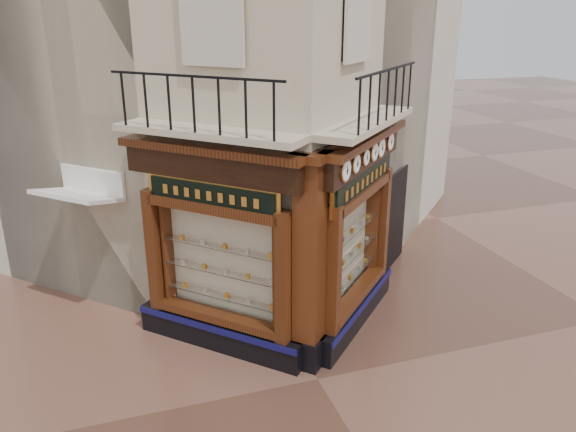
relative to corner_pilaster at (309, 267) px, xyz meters
name	(u,v)px	position (x,y,z in m)	size (l,w,h in m)	color
ground	(318,379)	(0.00, -0.50, -1.95)	(80.00, 80.00, 0.00)	#513126
main_building	(229,17)	(0.00, 5.66, 4.05)	(8.00, 8.00, 12.00)	beige
neighbour_left	(119,36)	(-2.47, 8.13, 3.55)	(8.00, 8.00, 11.00)	beige
neighbour_right	(294,34)	(2.47, 8.13, 3.55)	(8.00, 8.00, 11.00)	beige
shopfront_left	(216,252)	(-1.41, 1.07, 0.03)	(2.86, 2.86, 3.98)	black
shopfront_right	(358,235)	(1.41, 1.07, 0.03)	(2.86, 2.86, 3.98)	black
corner_pilaster	(309,267)	(0.00, 0.00, 0.00)	(0.85, 0.85, 3.98)	black
balcony	(291,126)	(0.00, 0.99, 2.27)	(5.94, 2.97, 1.03)	beige
clock_a	(345,170)	(0.63, 0.02, 1.67)	(0.32, 0.32, 0.41)	#B87A3D
clock_b	(356,164)	(0.97, 0.37, 1.67)	(0.28, 0.28, 0.35)	#B87A3D
clock_c	(366,157)	(1.33, 0.73, 1.67)	(0.26, 0.26, 0.32)	#B87A3D
clock_d	(374,152)	(1.67, 1.06, 1.67)	(0.30, 0.30, 0.37)	#B87A3D
clock_e	(381,148)	(1.96, 1.35, 1.67)	(0.32, 0.32, 0.41)	#B87A3D
clock_f	(390,142)	(2.38, 1.78, 1.67)	(0.30, 0.30, 0.38)	#B87A3D
awning	(93,316)	(-3.76, 3.05, -1.95)	(1.64, 0.98, 0.08)	white
signboard_left	(211,195)	(-1.46, 1.01, 1.15)	(1.98, 1.98, 0.53)	gold
signboard_right	(364,180)	(1.46, 1.01, 1.15)	(2.25, 2.25, 0.60)	gold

